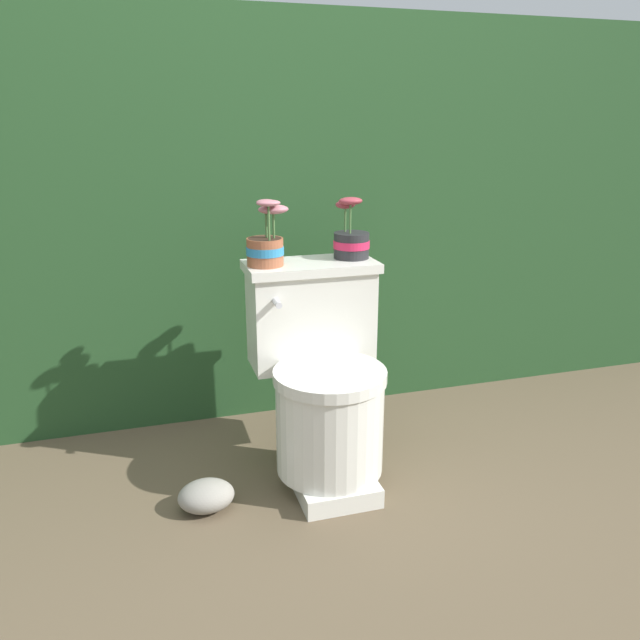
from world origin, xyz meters
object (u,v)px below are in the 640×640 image
at_px(potted_plant_left, 266,244).
at_px(garden_stone, 206,496).
at_px(potted_plant_midleft, 351,240).
at_px(toilet, 322,382).

bearing_deg(potted_plant_left, garden_stone, -138.29).
height_order(potted_plant_midleft, garden_stone, potted_plant_midleft).
xyz_separation_m(potted_plant_midleft, garden_stone, (-0.55, -0.26, -0.72)).
bearing_deg(potted_plant_left, potted_plant_midleft, 6.08).
distance_m(potted_plant_left, garden_stone, 0.80).
xyz_separation_m(toilet, garden_stone, (-0.40, -0.10, -0.28)).
relative_size(potted_plant_left, garden_stone, 1.23).
distance_m(toilet, potted_plant_midleft, 0.48).
distance_m(potted_plant_left, potted_plant_midleft, 0.30).
xyz_separation_m(potted_plant_left, garden_stone, (-0.25, -0.23, -0.72)).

